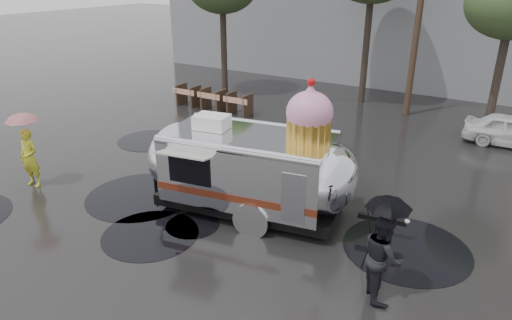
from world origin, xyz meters
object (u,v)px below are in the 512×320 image
Objects in this scene: person_left at (30,158)px; person_right at (382,257)px; airstream_trailer at (253,166)px; tripod at (377,233)px.

person_left is 10.77m from person_right.
airstream_trailer is 3.78m from tripod.
airstream_trailer is at bearing 10.32° from person_left.
person_right is 1.26× the size of tripod.
person_left is at bearing 60.23° from person_right.
person_left reaches higher than tripod.
tripod is (10.37, 1.40, -0.04)m from person_left.
airstream_trailer reaches higher than person_right.
tripod is (-0.39, 0.90, -0.06)m from person_right.
airstream_trailer is 4.88× the size of tripod.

